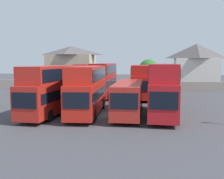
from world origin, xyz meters
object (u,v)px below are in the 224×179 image
bus_2 (88,87)px  bus_8 (163,80)px  bus_3 (129,96)px  house_terrace_left (71,66)px  bus_6 (104,78)px  bus_7 (140,80)px  bus_5 (88,78)px  house_terrace_centre (196,65)px  bus_1 (54,87)px  bus_4 (164,87)px  tree_left_of_lot (149,69)px

bus_2 → bus_8: 15.86m
bus_3 → house_terrace_left: 35.19m
bus_6 → bus_7: (5.45, -0.05, -0.12)m
bus_5 → bus_6: bus_6 is taller
bus_7 → house_terrace_centre: (10.88, 18.53, 1.89)m
bus_7 → house_terrace_centre: bearing=147.0°
bus_1 → house_terrace_centre: (19.27, 31.65, 1.84)m
bus_3 → bus_5: (-7.39, 13.53, 0.93)m
bus_3 → house_terrace_left: size_ratio=1.05×
bus_3 → bus_5: bearing=-152.3°
bus_3 → house_terrace_centre: 33.57m
bus_4 → house_terrace_centre: bearing=168.1°
bus_3 → bus_4: bus_4 is taller
bus_1 → house_terrace_left: bearing=-162.8°
bus_3 → bus_2: bearing=-87.3°
bus_4 → tree_left_of_lot: size_ratio=1.73×
bus_3 → house_terrace_left: (-15.43, 31.53, 2.59)m
bus_2 → bus_4: 7.62m
bus_4 → bus_5: bearing=-139.8°
bus_6 → house_terrace_centre: house_terrace_centre is taller
bus_7 → tree_left_of_lot: (1.13, 12.80, 1.25)m
bus_6 → bus_3: bearing=20.8°
bus_5 → bus_7: bearing=81.2°
bus_1 → bus_4: (11.18, -0.21, 0.11)m
bus_6 → tree_left_of_lot: tree_left_of_lot is taller
bus_3 → bus_6: (-4.79, 12.94, 0.97)m
bus_7 → house_terrace_left: size_ratio=1.02×
bus_5 → bus_7: 8.07m
bus_1 → house_terrace_left: 32.73m
bus_4 → bus_7: bearing=-165.8°
bus_2 → bus_8: bearing=145.6°
house_terrace_left → house_terrace_centre: (26.96, -0.12, 0.15)m
bus_4 → bus_3: bearing=-95.0°
bus_1 → bus_7: 15.57m
bus_3 → bus_1: bearing=-89.2°
bus_5 → tree_left_of_lot: size_ratio=2.02×
bus_3 → tree_left_of_lot: tree_left_of_lot is taller
bus_5 → house_terrace_centre: (18.92, 17.88, 1.81)m
bus_2 → tree_left_of_lot: 26.65m
bus_3 → bus_7: bus_7 is taller
bus_1 → tree_left_of_lot: 27.64m
house_terrace_centre → bus_8: bearing=-112.6°
bus_7 → tree_left_of_lot: tree_left_of_lot is taller
bus_5 → bus_2: bearing=8.9°
house_terrace_centre → tree_left_of_lot: house_terrace_centre is taller
bus_6 → house_terrace_left: bearing=-149.7°
bus_5 → house_terrace_centre: bearing=129.1°
bus_1 → bus_3: size_ratio=1.11×
bus_2 → bus_4: bus_4 is taller
bus_1 → bus_3: 7.78m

